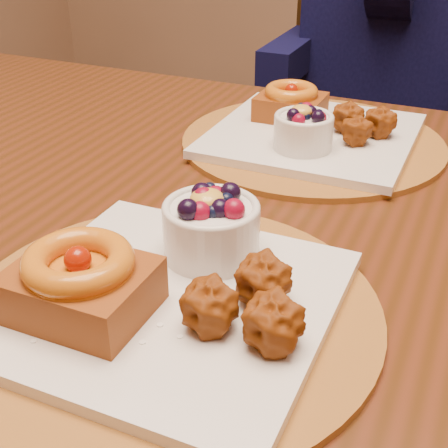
# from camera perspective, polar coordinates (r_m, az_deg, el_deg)

# --- Properties ---
(dining_table) EXTENTS (1.60, 0.90, 0.76)m
(dining_table) POSITION_cam_1_polar(r_m,az_deg,el_deg) (0.78, 2.98, -3.64)
(dining_table) COLOR #3D1F0B
(dining_table) RESTS_ON ground
(place_setting_near) EXTENTS (0.38, 0.38, 0.09)m
(place_setting_near) POSITION_cam_1_polar(r_m,az_deg,el_deg) (0.56, -5.07, -5.62)
(place_setting_near) COLOR brown
(place_setting_near) RESTS_ON dining_table
(place_setting_far) EXTENTS (0.38, 0.38, 0.08)m
(place_setting_far) POSITION_cam_1_polar(r_m,az_deg,el_deg) (0.92, 7.97, 8.39)
(place_setting_far) COLOR brown
(place_setting_far) RESTS_ON dining_table
(chair_far) EXTENTS (0.47, 0.47, 0.83)m
(chair_far) POSITION_cam_1_polar(r_m,az_deg,el_deg) (1.66, 10.57, 6.27)
(chair_far) COLOR black
(chair_far) RESTS_ON ground
(diner) EXTENTS (0.49, 0.48, 0.80)m
(diner) POSITION_cam_1_polar(r_m,az_deg,el_deg) (1.54, 15.70, 19.15)
(diner) COLOR black
(diner) RESTS_ON ground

